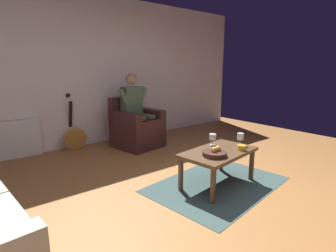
{
  "coord_description": "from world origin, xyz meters",
  "views": [
    {
      "loc": [
        2.24,
        1.68,
        1.41
      ],
      "look_at": [
        -0.05,
        -1.23,
        0.59
      ],
      "focal_mm": 28.19,
      "sensor_mm": 36.0,
      "label": 1
    }
  ],
  "objects_px": {
    "wine_glass_near": "(240,137)",
    "wine_glass_far": "(213,137)",
    "armchair": "(137,128)",
    "fruit_bowl": "(215,153)",
    "coffee_table": "(218,156)",
    "candle_jar": "(242,148)",
    "person_seated": "(136,108)",
    "guitar": "(74,137)"
  },
  "relations": [
    {
      "from": "candle_jar",
      "to": "fruit_bowl",
      "type": "bearing_deg",
      "value": -7.93
    },
    {
      "from": "armchair",
      "to": "candle_jar",
      "type": "xyz_separation_m",
      "value": [
        -0.15,
        2.17,
        0.13
      ]
    },
    {
      "from": "armchair",
      "to": "wine_glass_far",
      "type": "bearing_deg",
      "value": 81.49
    },
    {
      "from": "person_seated",
      "to": "guitar",
      "type": "bearing_deg",
      "value": -37.09
    },
    {
      "from": "wine_glass_far",
      "to": "candle_jar",
      "type": "height_order",
      "value": "wine_glass_far"
    },
    {
      "from": "coffee_table",
      "to": "wine_glass_near",
      "type": "relative_size",
      "value": 6.38
    },
    {
      "from": "armchair",
      "to": "candle_jar",
      "type": "distance_m",
      "value": 2.18
    },
    {
      "from": "coffee_table",
      "to": "guitar",
      "type": "bearing_deg",
      "value": -70.79
    },
    {
      "from": "guitar",
      "to": "wine_glass_far",
      "type": "height_order",
      "value": "guitar"
    },
    {
      "from": "coffee_table",
      "to": "wine_glass_far",
      "type": "relative_size",
      "value": 6.76
    },
    {
      "from": "coffee_table",
      "to": "candle_jar",
      "type": "distance_m",
      "value": 0.3
    },
    {
      "from": "coffee_table",
      "to": "wine_glass_near",
      "type": "xyz_separation_m",
      "value": [
        -0.39,
        0.01,
        0.17
      ]
    },
    {
      "from": "wine_glass_far",
      "to": "person_seated",
      "type": "bearing_deg",
      "value": -89.33
    },
    {
      "from": "person_seated",
      "to": "fruit_bowl",
      "type": "xyz_separation_m",
      "value": [
        0.27,
        2.1,
        -0.24
      ]
    },
    {
      "from": "wine_glass_far",
      "to": "fruit_bowl",
      "type": "distance_m",
      "value": 0.42
    },
    {
      "from": "guitar",
      "to": "coffee_table",
      "type": "bearing_deg",
      "value": 109.21
    },
    {
      "from": "wine_glass_near",
      "to": "wine_glass_far",
      "type": "relative_size",
      "value": 1.06
    },
    {
      "from": "wine_glass_near",
      "to": "wine_glass_far",
      "type": "xyz_separation_m",
      "value": [
        0.28,
        -0.22,
        -0.0
      ]
    },
    {
      "from": "wine_glass_near",
      "to": "candle_jar",
      "type": "bearing_deg",
      "value": 42.66
    },
    {
      "from": "coffee_table",
      "to": "candle_jar",
      "type": "height_order",
      "value": "candle_jar"
    },
    {
      "from": "armchair",
      "to": "guitar",
      "type": "bearing_deg",
      "value": -36.7
    },
    {
      "from": "person_seated",
      "to": "fruit_bowl",
      "type": "distance_m",
      "value": 2.13
    },
    {
      "from": "wine_glass_near",
      "to": "fruit_bowl",
      "type": "relative_size",
      "value": 0.58
    },
    {
      "from": "armchair",
      "to": "fruit_bowl",
      "type": "distance_m",
      "value": 2.13
    },
    {
      "from": "candle_jar",
      "to": "person_seated",
      "type": "bearing_deg",
      "value": -85.99
    },
    {
      "from": "armchair",
      "to": "wine_glass_far",
      "type": "xyz_separation_m",
      "value": [
        -0.02,
        1.81,
        0.2
      ]
    },
    {
      "from": "wine_glass_near",
      "to": "wine_glass_far",
      "type": "height_order",
      "value": "wine_glass_near"
    },
    {
      "from": "wine_glass_near",
      "to": "candle_jar",
      "type": "relative_size",
      "value": 1.62
    },
    {
      "from": "armchair",
      "to": "fruit_bowl",
      "type": "bearing_deg",
      "value": 73.65
    },
    {
      "from": "wine_glass_far",
      "to": "fruit_bowl",
      "type": "xyz_separation_m",
      "value": [
        0.29,
        0.3,
        -0.07
      ]
    },
    {
      "from": "guitar",
      "to": "fruit_bowl",
      "type": "bearing_deg",
      "value": 105.0
    },
    {
      "from": "person_seated",
      "to": "candle_jar",
      "type": "bearing_deg",
      "value": 84.79
    },
    {
      "from": "guitar",
      "to": "candle_jar",
      "type": "xyz_separation_m",
      "value": [
        -1.12,
        2.67,
        0.24
      ]
    },
    {
      "from": "coffee_table",
      "to": "armchair",
      "type": "bearing_deg",
      "value": -92.48
    },
    {
      "from": "guitar",
      "to": "armchair",
      "type": "bearing_deg",
      "value": 152.53
    },
    {
      "from": "wine_glass_far",
      "to": "fruit_bowl",
      "type": "bearing_deg",
      "value": 46.16
    },
    {
      "from": "armchair",
      "to": "candle_jar",
      "type": "relative_size",
      "value": 9.12
    },
    {
      "from": "armchair",
      "to": "coffee_table",
      "type": "distance_m",
      "value": 2.02
    },
    {
      "from": "armchair",
      "to": "wine_glass_near",
      "type": "distance_m",
      "value": 2.06
    },
    {
      "from": "coffee_table",
      "to": "guitar",
      "type": "xyz_separation_m",
      "value": [
        0.88,
        -2.52,
        -0.14
      ]
    },
    {
      "from": "armchair",
      "to": "fruit_bowl",
      "type": "relative_size",
      "value": 3.28
    },
    {
      "from": "candle_jar",
      "to": "wine_glass_far",
      "type": "bearing_deg",
      "value": -69.91
    }
  ]
}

